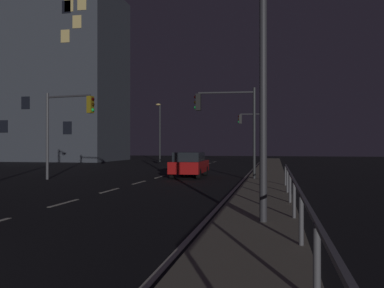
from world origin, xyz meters
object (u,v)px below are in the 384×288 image
object	(u,v)px
traffic_light_mid_right	(227,115)
traffic_light_near_right	(254,127)
street_lamp_across_street	(160,127)
building_distant	(65,78)
street_lamp_corner	(273,30)
traffic_light_mid_left	(67,118)
car	(190,164)

from	to	relation	value
traffic_light_mid_right	traffic_light_near_right	bearing A→B (deg)	88.66
street_lamp_across_street	traffic_light_mid_right	bearing A→B (deg)	-65.99
traffic_light_near_right	building_distant	world-z (taller)	building_distant
street_lamp_corner	street_lamp_across_street	bearing A→B (deg)	109.80
traffic_light_near_right	street_lamp_across_street	size ratio (longest dim) A/B	0.76
traffic_light_mid_right	traffic_light_near_right	world-z (taller)	traffic_light_near_right
traffic_light_mid_left	street_lamp_across_street	xyz separation A→B (m)	(-2.00, 26.26, 0.71)
car	building_distant	bearing A→B (deg)	131.65
street_lamp_corner	traffic_light_mid_right	bearing A→B (deg)	101.21
street_lamp_corner	building_distant	size ratio (longest dim) A/B	0.36
street_lamp_across_street	traffic_light_mid_left	bearing A→B (deg)	-85.65
car	traffic_light_mid_right	world-z (taller)	traffic_light_mid_right
traffic_light_mid_right	street_lamp_across_street	world-z (taller)	street_lamp_across_street
building_distant	street_lamp_corner	bearing A→B (deg)	-55.68
car	street_lamp_corner	xyz separation A→B (m)	(5.19, -15.05, 3.97)
car	street_lamp_across_street	xyz separation A→B (m)	(-8.45, 22.83, 3.43)
car	traffic_light_near_right	distance (m)	18.96
street_lamp_corner	street_lamp_across_street	distance (m)	40.26
traffic_light_mid_left	traffic_light_near_right	xyz separation A→B (m)	(9.52, 21.89, 0.34)
street_lamp_corner	car	bearing A→B (deg)	109.02
traffic_light_mid_left	street_lamp_corner	size ratio (longest dim) A/B	0.64
traffic_light_mid_left	street_lamp_corner	world-z (taller)	street_lamp_corner
traffic_light_mid_left	street_lamp_across_street	size ratio (longest dim) A/B	0.72
car	traffic_light_mid_left	distance (m)	7.80
traffic_light_near_right	street_lamp_corner	xyz separation A→B (m)	(2.12, -33.51, 0.91)
traffic_light_mid_right	building_distant	world-z (taller)	building_distant
traffic_light_near_right	street_lamp_corner	bearing A→B (deg)	-86.39
street_lamp_across_street	car	bearing A→B (deg)	-69.69
traffic_light_mid_right	traffic_light_mid_left	size ratio (longest dim) A/B	1.01
street_lamp_corner	street_lamp_across_street	world-z (taller)	street_lamp_corner
traffic_light_mid_right	car	bearing A→B (deg)	142.83
building_distant	car	bearing A→B (deg)	-48.35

